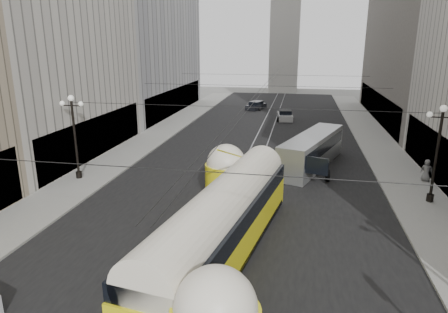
% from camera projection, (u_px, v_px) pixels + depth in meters
% --- Properties ---
extents(road, '(20.00, 85.00, 0.02)m').
position_uv_depth(road, '(261.00, 142.00, 42.27)').
color(road, black).
rests_on(road, ground).
extents(sidewalk_left, '(4.00, 72.00, 0.15)m').
position_uv_depth(sidewalk_left, '(164.00, 130.00, 47.73)').
color(sidewalk_left, gray).
rests_on(sidewalk_left, ground).
extents(sidewalk_right, '(4.00, 72.00, 0.15)m').
position_uv_depth(sidewalk_right, '(374.00, 139.00, 43.38)').
color(sidewalk_right, gray).
rests_on(sidewalk_right, ground).
extents(rail_left, '(0.12, 85.00, 0.04)m').
position_uv_depth(rail_left, '(254.00, 142.00, 42.41)').
color(rail_left, gray).
rests_on(rail_left, ground).
extents(rail_right, '(0.12, 85.00, 0.04)m').
position_uv_depth(rail_right, '(268.00, 143.00, 42.14)').
color(rail_right, gray).
rests_on(rail_right, ground).
extents(building_left_far, '(12.60, 28.60, 28.60)m').
position_uv_depth(building_left_far, '(134.00, 12.00, 56.57)').
color(building_left_far, '#999999').
rests_on(building_left_far, ground).
extents(distant_tower, '(6.00, 6.00, 31.36)m').
position_uv_depth(distant_tower, '(286.00, 18.00, 82.97)').
color(distant_tower, '#B2AFA8').
rests_on(distant_tower, ground).
extents(lamppost_left_mid, '(1.86, 0.44, 6.37)m').
position_uv_depth(lamppost_left_mid, '(74.00, 132.00, 29.83)').
color(lamppost_left_mid, black).
rests_on(lamppost_left_mid, sidewalk_left).
extents(lamppost_right_mid, '(1.86, 0.44, 6.37)m').
position_uv_depth(lamppost_right_mid, '(437.00, 149.00, 25.27)').
color(lamppost_right_mid, black).
rests_on(lamppost_right_mid, sidewalk_right).
extents(catenary, '(25.00, 72.00, 0.23)m').
position_uv_depth(catenary, '(262.00, 88.00, 39.67)').
color(catenary, black).
rests_on(catenary, ground).
extents(streetcar, '(5.22, 17.49, 3.88)m').
position_uv_depth(streetcar, '(223.00, 221.00, 19.33)').
color(streetcar, '#D1C712').
rests_on(streetcar, ground).
extents(city_bus, '(5.70, 11.30, 2.77)m').
position_uv_depth(city_bus, '(312.00, 149.00, 33.71)').
color(city_bus, gray).
rests_on(city_bus, ground).
extents(sedan_white_far, '(2.36, 4.65, 1.41)m').
position_uv_depth(sedan_white_far, '(285.00, 115.00, 54.26)').
color(sedan_white_far, silver).
rests_on(sedan_white_far, ground).
extents(sedan_dark_far, '(3.06, 4.46, 1.30)m').
position_uv_depth(sedan_dark_far, '(256.00, 106.00, 62.76)').
color(sedan_dark_far, black).
rests_on(sedan_dark_far, ground).
extents(pedestrian_sidewalk_right, '(0.94, 0.75, 1.68)m').
position_uv_depth(pedestrian_sidewalk_right, '(426.00, 170.00, 29.88)').
color(pedestrian_sidewalk_right, slate).
rests_on(pedestrian_sidewalk_right, sidewalk_right).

